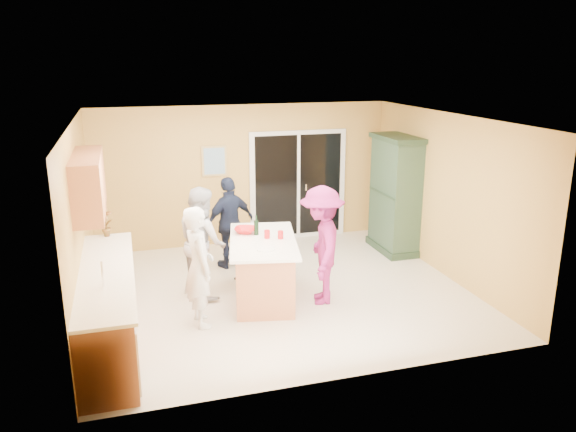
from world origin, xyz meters
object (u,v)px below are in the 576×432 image
object	(u,v)px
green_hutch	(395,196)
woman_magenta	(321,245)
kitchen_island	(263,271)
woman_navy	(230,223)
woman_white	(199,267)
woman_grey	(203,242)

from	to	relation	value
green_hutch	woman_magenta	xyz separation A→B (m)	(-2.02, -1.73, -0.17)
kitchen_island	woman_magenta	bearing A→B (deg)	-11.69
kitchen_island	woman_navy	size ratio (longest dim) A/B	1.21
woman_white	woman_navy	bearing A→B (deg)	-28.44
kitchen_island	green_hutch	world-z (taller)	green_hutch
kitchen_island	woman_navy	world-z (taller)	woman_navy
kitchen_island	woman_magenta	world-z (taller)	woman_magenta
woman_magenta	green_hutch	bearing A→B (deg)	146.45
green_hutch	woman_navy	xyz separation A→B (m)	(-3.00, 0.03, -0.25)
woman_magenta	woman_navy	bearing A→B (deg)	-134.94
woman_grey	woman_navy	world-z (taller)	woman_grey
woman_navy	kitchen_island	bearing A→B (deg)	75.05
woman_white	kitchen_island	bearing A→B (deg)	-67.67
green_hutch	woman_navy	world-z (taller)	green_hutch
kitchen_island	woman_magenta	size ratio (longest dim) A/B	1.10
woman_grey	kitchen_island	bearing A→B (deg)	-128.55
green_hutch	woman_magenta	bearing A→B (deg)	-139.39
green_hutch	woman_grey	xyz separation A→B (m)	(-3.60, -1.01, -0.20)
green_hutch	woman_magenta	world-z (taller)	green_hutch
woman_white	woman_navy	distance (m)	2.14
kitchen_island	woman_grey	size ratio (longest dim) A/B	1.14
green_hutch	woman_white	world-z (taller)	green_hutch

